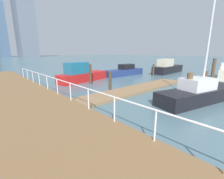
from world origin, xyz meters
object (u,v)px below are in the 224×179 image
moored_boat_2 (168,68)px  moored_boat_4 (81,74)px  moored_boat_0 (201,93)px  moored_boat_3 (124,71)px

moored_boat_2 → moored_boat_4: 14.37m
moored_boat_0 → moored_boat_4: 11.75m
moored_boat_0 → moored_boat_3: bearing=67.1°
moored_boat_3 → moored_boat_4: bearing=-179.0°
moored_boat_2 → moored_boat_4: moored_boat_2 is taller
moored_boat_0 → moored_boat_3: 12.66m
moored_boat_0 → moored_boat_2: bearing=36.6°
moored_boat_2 → moored_boat_4: bearing=169.5°
moored_boat_0 → moored_boat_3: (4.92, 11.67, -0.02)m
moored_boat_3 → moored_boat_4: moored_boat_4 is taller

